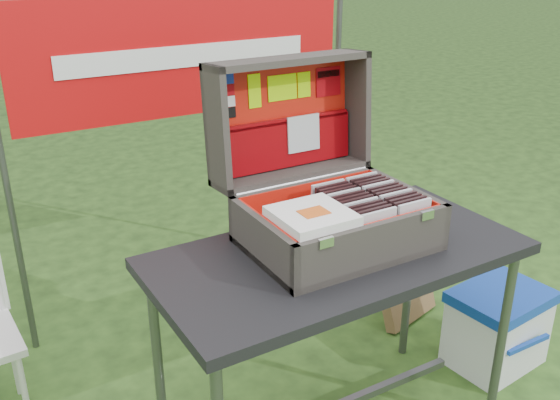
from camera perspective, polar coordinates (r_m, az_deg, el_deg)
table at (r=2.37m, az=4.99°, el=-13.31°), size 1.31×0.67×0.81m
table_top at (r=2.16m, az=5.34°, el=-5.06°), size 1.31×0.67×0.04m
table_leg_fr at (r=2.57m, az=19.57°, el=-12.10°), size 0.04×0.04×0.77m
table_leg_bl at (r=2.36m, az=-11.09°, el=-14.46°), size 0.04×0.04×0.77m
table_leg_br at (r=2.87m, az=11.70°, el=-7.22°), size 0.04×0.04×0.77m
suitcase at (r=2.12m, az=4.56°, el=3.77°), size 0.62×0.60×0.60m
suitcase_base_bottom at (r=2.19m, az=5.21°, el=-3.82°), size 0.62×0.44×0.02m
suitcase_base_wall_front at (r=2.01m, az=8.69°, el=-4.31°), size 0.62×0.02×0.17m
suitcase_base_wall_back at (r=2.31m, az=2.32°, el=-0.25°), size 0.62×0.02×0.17m
suitcase_base_wall_left at (r=2.01m, az=-1.68°, el=-3.94°), size 0.02×0.44×0.17m
suitcase_base_wall_right at (r=2.33m, az=11.28°, el=-0.56°), size 0.02×0.44×0.17m
suitcase_liner_floor at (r=2.18m, az=5.22°, el=-3.46°), size 0.57×0.39×0.01m
suitcase_latch_left at (r=1.86m, az=4.23°, el=-3.91°), size 0.05×0.01×0.03m
suitcase_latch_right at (r=2.09m, az=13.31°, el=-1.35°), size 0.05×0.01×0.03m
suitcase_hinge at (r=2.29m, az=2.19°, el=1.75°), size 0.56×0.02×0.02m
suitcase_lid_back at (r=2.36m, az=0.06°, el=7.76°), size 0.62×0.06×0.44m
suitcase_lid_rim_far at (r=2.27m, az=0.76°, el=12.65°), size 0.62×0.17×0.04m
suitcase_lid_rim_near at (r=2.36m, az=1.11°, el=2.52°), size 0.62×0.17×0.04m
suitcase_lid_rim_left at (r=2.17m, az=-5.83°, el=6.41°), size 0.02×0.20×0.45m
suitcase_lid_rim_right at (r=2.47m, az=6.93°, el=8.36°), size 0.02×0.20×0.45m
suitcase_lid_liner at (r=2.35m, az=0.24°, el=7.70°), size 0.57×0.04×0.39m
suitcase_liner_wall_front at (r=2.01m, az=8.45°, el=-3.83°), size 0.57×0.01×0.14m
suitcase_liner_wall_back at (r=2.30m, az=2.52°, el=-0.10°), size 0.57×0.01×0.14m
suitcase_liner_wall_left at (r=2.01m, az=-1.31°, el=-3.54°), size 0.01×0.39×0.14m
suitcase_liner_wall_right at (r=2.31m, az=11.02°, el=-0.36°), size 0.01×0.39×0.14m
suitcase_lid_pocket at (r=2.36m, az=0.57°, el=5.18°), size 0.55×0.05×0.18m
suitcase_pocket_edge at (r=2.33m, az=0.57°, el=7.25°), size 0.54×0.02×0.02m
suitcase_pocket_cd at (r=2.37m, az=2.15°, el=6.11°), size 0.14×0.02×0.14m
lid_sticker_cc_a at (r=2.22m, az=-4.99°, el=10.97°), size 0.06×0.01×0.04m
lid_sticker_cc_b at (r=2.22m, az=-4.92°, el=9.95°), size 0.06×0.01×0.04m
lid_sticker_cc_c at (r=2.23m, az=-4.85°, el=8.94°), size 0.06×0.01×0.04m
lid_sticker_cc_d at (r=2.24m, az=-4.78°, el=7.93°), size 0.06×0.01×0.04m
lid_card_neon_tall at (r=2.27m, az=-2.34°, el=9.92°), size 0.05×0.01×0.12m
lid_card_neon_main at (r=2.33m, az=0.22°, el=10.25°), size 0.12×0.01×0.09m
lid_card_neon_small at (r=2.38m, az=2.21°, el=10.49°), size 0.06×0.01×0.09m
lid_sticker_band at (r=2.43m, az=4.45°, el=10.74°), size 0.11×0.01×0.11m
lid_sticker_band_bar at (r=2.43m, az=4.44°, el=11.44°), size 0.10×0.00×0.02m
cd_left_0 at (r=2.04m, az=8.95°, el=-3.00°), size 0.14×0.01×0.16m
cd_left_1 at (r=2.06m, az=8.53°, el=-2.75°), size 0.14×0.01×0.16m
cd_left_2 at (r=2.08m, az=8.12°, el=-2.50°), size 0.14×0.01×0.16m
cd_left_3 at (r=2.09m, az=7.71°, el=-2.25°), size 0.14×0.01×0.16m
cd_left_4 at (r=2.11m, az=7.31°, el=-2.01°), size 0.14×0.01×0.16m
cd_left_5 at (r=2.13m, az=6.92°, el=-1.78°), size 0.14×0.01×0.16m
cd_left_6 at (r=2.15m, az=6.54°, el=-1.54°), size 0.14×0.01×0.16m
cd_left_7 at (r=2.16m, az=6.16°, el=-1.32°), size 0.14×0.01×0.16m
cd_left_8 at (r=2.18m, az=5.79°, el=-1.09°), size 0.14×0.01×0.16m
cd_left_9 at (r=2.20m, az=5.42°, el=-0.87°), size 0.14×0.01×0.16m
cd_left_10 at (r=2.22m, az=5.06°, el=-0.65°), size 0.14×0.01×0.16m
cd_left_11 at (r=2.24m, az=4.71°, el=-0.43°), size 0.14×0.01×0.16m
cd_left_12 at (r=2.25m, az=4.36°, el=-0.22°), size 0.14×0.01×0.16m
cd_right_0 at (r=2.13m, az=12.09°, el=-2.09°), size 0.14×0.01×0.16m
cd_right_1 at (r=2.15m, az=11.66°, el=-1.86°), size 0.14×0.01×0.16m
cd_right_2 at (r=2.17m, az=11.24°, el=-1.63°), size 0.14×0.01×0.16m
cd_right_3 at (r=2.18m, az=10.83°, el=-1.40°), size 0.14×0.01×0.16m
cd_right_4 at (r=2.20m, az=10.42°, el=-1.18°), size 0.14×0.01×0.16m
cd_right_5 at (r=2.22m, az=10.02°, el=-0.96°), size 0.14×0.01×0.16m
cd_right_6 at (r=2.23m, az=9.63°, el=-0.74°), size 0.14×0.01×0.16m
cd_right_7 at (r=2.25m, az=9.24°, el=-0.53°), size 0.14×0.01×0.16m
cd_right_8 at (r=2.27m, az=8.86°, el=-0.31°), size 0.14×0.01×0.16m
cd_right_9 at (r=2.28m, az=8.48°, el=-0.11°), size 0.14×0.01×0.16m
cd_right_10 at (r=2.30m, az=8.11°, el=0.10°), size 0.14×0.01×0.16m
cd_right_11 at (r=2.32m, az=7.75°, el=0.30°), size 0.14×0.01×0.16m
cd_right_12 at (r=2.34m, az=7.39°, el=0.50°), size 0.14×0.01×0.16m
songbook_0 at (r=1.97m, az=2.93°, el=-1.77°), size 0.23×0.23×0.00m
songbook_1 at (r=1.97m, az=2.93°, el=-1.64°), size 0.23×0.23×0.00m
songbook_2 at (r=1.97m, az=2.94°, el=-1.51°), size 0.23×0.23×0.00m
songbook_3 at (r=1.97m, az=2.94°, el=-1.38°), size 0.23×0.23×0.00m
songbook_4 at (r=1.97m, az=2.94°, el=-1.24°), size 0.23×0.23×0.00m
songbook_5 at (r=1.96m, az=2.95°, el=-1.11°), size 0.23×0.23×0.00m
songbook_graphic at (r=1.96m, az=3.11°, el=-1.11°), size 0.09×0.07×0.00m
cooler at (r=3.02m, az=19.22°, el=-10.95°), size 0.45×0.36×0.37m
cooler_body at (r=3.03m, az=19.16°, el=-11.34°), size 0.43×0.34×0.32m
cooler_lid at (r=2.94m, az=19.62°, el=-8.36°), size 0.45×0.36×0.05m
cooler_handle at (r=2.93m, az=21.75°, el=-12.16°), size 0.25×0.02×0.02m
chair_leg_fr at (r=2.65m, az=-22.25°, el=-16.33°), size 0.02×0.02×0.40m
chair_leg_br at (r=2.89m, az=-23.23°, el=-12.86°), size 0.02×0.02×0.40m
cardboard_box at (r=3.23m, az=11.37°, el=-7.52°), size 0.39×0.26×0.38m
banner_post_left at (r=2.89m, az=-23.79°, el=1.69°), size 0.03×0.03×1.70m
banner_post_right at (r=3.47m, az=5.10°, el=6.90°), size 0.03×0.03×1.70m
banner at (r=2.96m, az=-8.47°, el=12.93°), size 1.60×0.02×0.55m
banner_text at (r=2.95m, az=-8.38°, el=12.89°), size 1.20×0.00×0.10m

